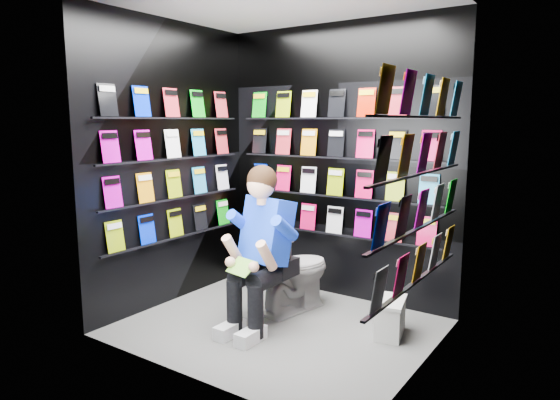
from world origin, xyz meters
The scene contains 13 objects.
floor centered at (0.00, 0.00, 0.00)m, with size 2.40×2.40×0.00m, color slate.
wall_back centered at (0.00, 1.00, 1.30)m, with size 2.40×0.04×2.60m, color black.
wall_front centered at (0.00, -1.00, 1.30)m, with size 2.40×0.04×2.60m, color black.
wall_left centered at (-1.20, 0.00, 1.30)m, with size 0.04×2.00×2.60m, color black.
wall_right centered at (1.20, 0.00, 1.30)m, with size 0.04×2.00×2.60m, color black.
comics_back centered at (0.00, 0.97, 1.31)m, with size 2.10×0.06×1.37m, color #F40C59, non-canonical shape.
comics_left centered at (-1.17, 0.00, 1.31)m, with size 0.06×1.70×1.37m, color #F40C59, non-canonical shape.
comics_right centered at (1.17, 0.00, 1.31)m, with size 0.06×1.70×1.37m, color #F40C59, non-canonical shape.
toilet centered at (-0.11, 0.40, 0.37)m, with size 0.42×0.75×0.73m, color white.
longbox centered at (0.83, 0.38, 0.13)m, with size 0.20×0.36×0.27m, color silver.
longbox_lid centered at (0.83, 0.38, 0.28)m, with size 0.21×0.38×0.03m, color silver.
reader centered at (-0.11, 0.02, 0.79)m, with size 0.55×0.80×1.48m, color #0836F0, non-canonical shape.
held_comic centered at (-0.11, -0.33, 0.58)m, with size 0.24×0.01×0.17m, color #249A53.
Camera 1 is at (2.24, -3.23, 1.69)m, focal length 32.00 mm.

